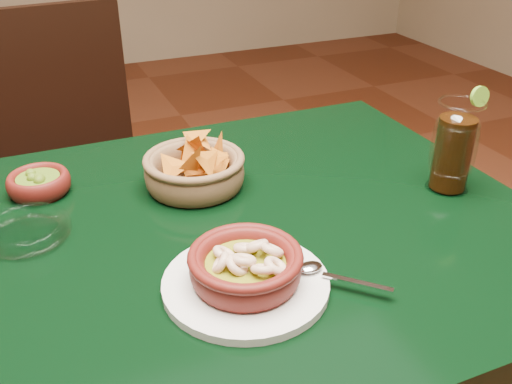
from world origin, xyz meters
name	(u,v)px	position (x,y,z in m)	size (l,w,h in m)	color
dining_table	(171,289)	(0.00, 0.00, 0.65)	(1.20, 0.80, 0.75)	black
dining_chair	(73,179)	(-0.08, 0.71, 0.52)	(0.49, 0.49, 0.95)	black
shrimp_plate	(246,270)	(0.07, -0.16, 0.78)	(0.28, 0.22, 0.07)	silver
chip_basket	(195,170)	(0.09, 0.14, 0.78)	(0.21, 0.21, 0.13)	brown
guacamole_ramekin	(39,183)	(-0.16, 0.22, 0.77)	(0.13, 0.13, 0.04)	#4D110D
cola_drink	(454,147)	(0.50, -0.04, 0.83)	(0.16, 0.16, 0.18)	white
glass_ashtray	(26,231)	(-0.19, 0.08, 0.77)	(0.14, 0.14, 0.03)	white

